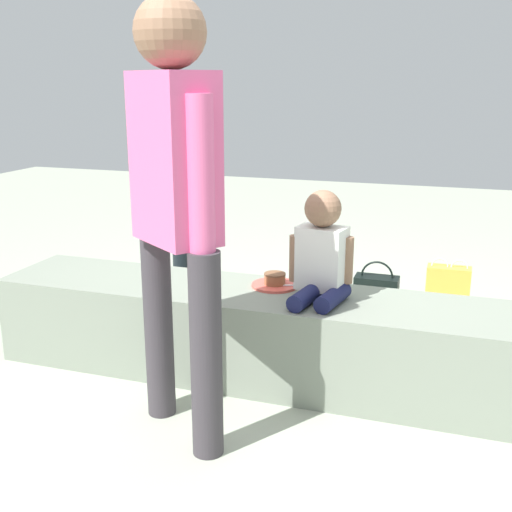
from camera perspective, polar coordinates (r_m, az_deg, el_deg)
The scene contains 11 objects.
ground_plane at distance 3.00m, azimuth 3.35°, elevation -11.22°, with size 12.00×12.00×0.00m, color #9EA792.
concrete_ledge at distance 2.92m, azimuth 3.42°, elevation -7.52°, with size 2.88×0.49×0.42m, color gray.
child_seated at distance 2.75m, azimuth 5.99°, elevation 0.35°, with size 0.28×0.33×0.48m.
adult_standing at distance 2.28m, azimuth -7.34°, elevation 6.27°, with size 0.42×0.36×1.64m.
cake_plate at distance 2.95m, azimuth 1.73°, elevation -2.39°, with size 0.22×0.22×0.07m.
gift_bag at distance 3.86m, azimuth 17.04°, elevation -3.14°, with size 0.25×0.11×0.36m.
railing_post at distance 3.84m, azimuth -6.81°, elevation 0.45°, with size 0.36×0.36×0.98m.
water_bottle_near_gift at distance 3.39m, azimuth 3.40°, elevation -6.01°, with size 0.08×0.08×0.24m.
cake_box_white at distance 3.52m, azimuth 10.01°, elevation -6.33°, with size 0.31×0.27×0.11m, color white.
handbag_black_leather at distance 3.89m, azimuth 10.89°, elevation -3.28°, with size 0.26×0.13×0.31m.
handbag_brown_canvas at distance 3.35m, azimuth 16.20°, elevation -6.74°, with size 0.31×0.14×0.33m.
Camera 1 is at (0.68, -2.59, 1.36)m, focal length 43.90 mm.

